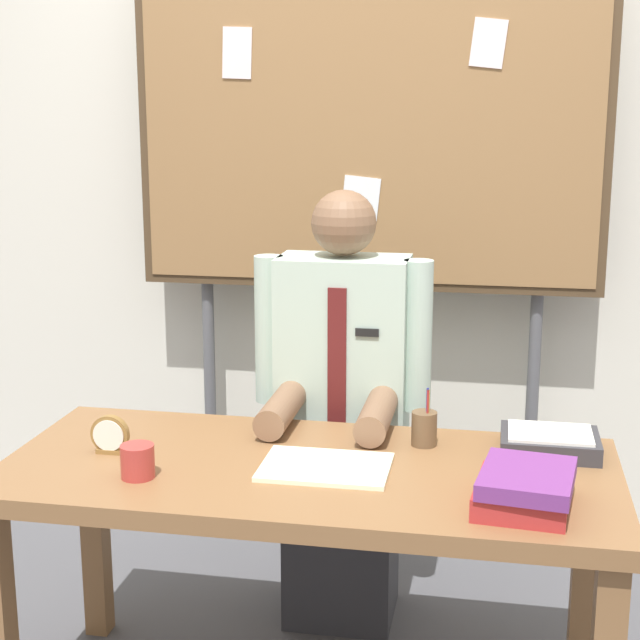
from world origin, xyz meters
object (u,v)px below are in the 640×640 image
desk (308,499)px  person (342,428)px  desk_clock (110,436)px  open_notebook (326,467)px  pen_holder (424,428)px  coffee_mug (138,461)px  book_stack (524,488)px  bulletin_board (368,126)px  paper_tray (550,442)px

desk → person: bearing=90.0°
desk → desk_clock: bearing=-179.0°
person → open_notebook: size_ratio=4.23×
person → pen_holder: 0.45m
coffee_mug → pen_holder: bearing=28.3°
book_stack → open_notebook: bearing=163.3°
bulletin_board → open_notebook: 1.35m
book_stack → pen_holder: (-0.26, 0.38, 0.00)m
desk_clock → paper_tray: size_ratio=0.40×
desk → desk_clock: 0.56m
desk → paper_tray: paper_tray is taller
book_stack → paper_tray: 0.39m
desk_clock → coffee_mug: size_ratio=1.23×
desk → pen_holder: bearing=36.4°
bulletin_board → coffee_mug: (-0.40, -1.20, -0.80)m
person → open_notebook: 0.57m
open_notebook → coffee_mug: coffee_mug is taller
open_notebook → desk: bearing=158.1°
bulletin_board → pen_holder: bulletin_board is taller
open_notebook → paper_tray: (0.57, 0.24, 0.02)m
person → coffee_mug: size_ratio=16.34×
open_notebook → desk_clock: desk_clock is taller
desk_clock → person: bearing=45.4°
book_stack → pen_holder: pen_holder is taller
desk_clock → pen_holder: 0.85m
desk_clock → book_stack: bearing=-8.3°
pen_holder → desk_clock: bearing=-165.1°
bulletin_board → open_notebook: bulletin_board is taller
desk → bulletin_board: size_ratio=0.73×
coffee_mug → pen_holder: (0.68, 0.37, 0.01)m
bulletin_board → book_stack: bulletin_board is taller
book_stack → open_notebook: book_stack is taller
desk_clock → coffee_mug: (0.14, -0.15, -0.00)m
open_notebook → pen_holder: 0.33m
desk → desk_clock: (-0.54, -0.01, 0.14)m
pen_holder → paper_tray: (0.34, 0.01, -0.02)m
book_stack → coffee_mug: size_ratio=3.42×
pen_holder → desk: bearing=-143.6°
bulletin_board → desk_clock: (-0.54, -1.05, -0.79)m
book_stack → paper_tray: (0.07, 0.39, -0.02)m
desk_clock → desk: bearing=1.0°
open_notebook → desk_clock: size_ratio=3.15×
bulletin_board → desk_clock: size_ratio=20.87×
book_stack → coffee_mug: 0.95m
bulletin_board → book_stack: (0.54, -1.21, -0.79)m
person → bulletin_board: bearing=90.0°
bulletin_board → desk_clock: bulletin_board is taller
book_stack → desk_clock: (-1.08, 0.16, 0.00)m
person → paper_tray: 0.70m
paper_tray → book_stack: bearing=-100.9°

